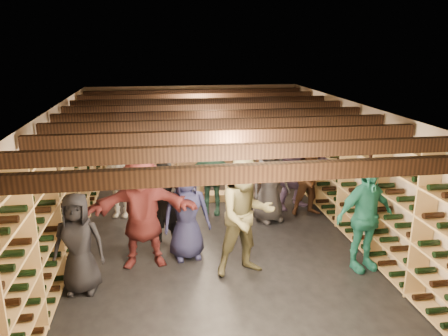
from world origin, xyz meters
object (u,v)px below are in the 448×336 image
Objects in this scene: person_2 at (246,216)px; person_7 at (250,173)px; person_6 at (187,213)px; person_4 at (365,217)px; person_8 at (312,178)px; person_10 at (211,178)px; person_0 at (78,243)px; person_12 at (270,180)px; crate_loose at (217,196)px; person_11 at (293,166)px; person_9 at (118,178)px; crate_stack_right at (237,196)px; person_1 at (165,203)px; crate_stack_left at (191,190)px; person_5 at (142,210)px.

person_2 is 2.72m from person_7.
person_4 is at bearing -23.70° from person_6.
person_8 is 2.07m from person_10.
person_0 is 0.87× the size of person_12.
person_10 reaches higher than crate_loose.
person_10 is (-2.08, 2.68, -0.09)m from person_4.
person_11 is (-0.24, 0.49, 0.14)m from person_8.
person_0 is 4.85m from person_8.
person_2 reaches higher than person_0.
person_0 is 4.31m from person_4.
person_9 is 1.89m from person_10.
crate_loose is 3.99m from person_4.
person_11 reaches higher than person_4.
crate_stack_right is 4.10m from person_0.
crate_loose is 1.78m from person_12.
crate_stack_right is 1.06× the size of crate_loose.
person_4 reaches higher than person_6.
person_1 is 1.68m from person_9.
person_8 is at bearing 2.35° from person_10.
person_1 is (-0.61, -2.14, 0.53)m from crate_stack_left.
person_2 is 1.20× the size of person_8.
person_5 is 1.18× the size of person_8.
crate_stack_right is 2.88m from person_2.
crate_stack_left is 0.31× the size of person_5.
crate_loose is 4.31m from person_0.
crate_stack_left is 1.79m from person_9.
person_10 is at bearing 14.61° from person_9.
person_11 is at bearing 83.57° from person_4.
person_0 is 4.16m from person_7.
person_6 is 0.95× the size of person_9.
person_1 is 2.32m from person_7.
crate_stack_right is 0.28× the size of person_11.
person_1 is 1.01× the size of person_10.
person_0 is (-2.83, -2.93, 0.49)m from crate_stack_right.
crate_stack_right is (0.96, -0.57, 0.00)m from crate_stack_left.
person_1 is 0.64m from person_6.
person_7 is (3.07, 2.80, 0.06)m from person_0.
person_2 reaches higher than crate_stack_right.
crate_stack_right is 2.28m from person_1.
crate_stack_left and crate_stack_right have the same top height.
person_2 is 1.10× the size of person_4.
person_0 is at bearing -116.07° from person_10.
person_12 is at bearing 37.09° from person_0.
person_5 reaches higher than crate_loose.
person_7 is at bearing 45.89° from person_6.
person_8 is (1.44, -0.62, 0.54)m from crate_stack_right.
person_5 is 1.18× the size of person_6.
crate_loose is 0.31× the size of person_6.
crate_stack_left is 0.34× the size of person_12.
crate_loose is at bearing 105.74° from person_4.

